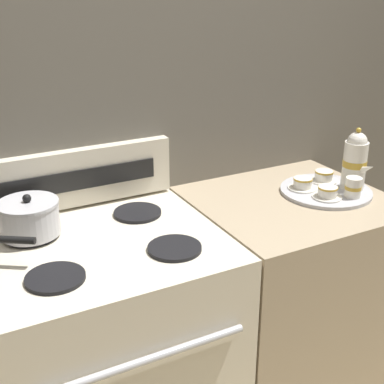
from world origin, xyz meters
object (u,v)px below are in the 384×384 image
at_px(stove, 110,361).
at_px(teapot, 355,161).
at_px(teacup_right, 324,176).
at_px(teacup_left, 303,183).
at_px(creamer_jug, 353,187).
at_px(serving_tray, 326,191).
at_px(saucepan, 29,218).
at_px(teacup_front, 328,192).

bearing_deg(stove, teapot, -2.63).
bearing_deg(teapot, teacup_right, 113.46).
distance_m(teacup_left, teacup_right, 0.13).
distance_m(teapot, creamer_jug, 0.12).
height_order(teacup_left, creamer_jug, creamer_jug).
distance_m(stove, teacup_left, 0.98).
bearing_deg(serving_tray, saucepan, 172.03).
height_order(stove, teapot, teapot).
bearing_deg(teacup_front, serving_tray, 51.47).
bearing_deg(teapot, stove, 177.37).
distance_m(saucepan, teacup_right, 1.16).
distance_m(stove, creamer_jug, 1.09).
bearing_deg(teacup_right, teacup_left, -169.35).
xyz_separation_m(stove, teacup_front, (0.86, -0.08, 0.50)).
distance_m(teacup_left, teacup_front, 0.12).
distance_m(stove, teapot, 1.17).
relative_size(teapot, teacup_left, 2.19).
xyz_separation_m(teapot, teacup_right, (-0.05, 0.11, -0.09)).
height_order(saucepan, teacup_right, saucepan).
bearing_deg(saucepan, teacup_right, -4.06).
relative_size(serving_tray, teacup_right, 3.16).
relative_size(teacup_left, teacup_front, 1.00).
bearing_deg(stove, serving_tray, -0.50).
bearing_deg(teacup_left, serving_tray, -32.05).
relative_size(saucepan, teacup_left, 2.78).
bearing_deg(teapot, teacup_left, 153.60).
bearing_deg(teacup_left, creamer_jug, -53.33).
distance_m(serving_tray, teacup_left, 0.10).
height_order(serving_tray, teapot, teapot).
distance_m(saucepan, serving_tray, 1.12).
xyz_separation_m(saucepan, teacup_front, (1.05, -0.22, -0.03)).
relative_size(teacup_right, creamer_jug, 1.45).
relative_size(teapot, teacup_front, 2.19).
distance_m(teacup_right, teacup_front, 0.17).
bearing_deg(teacup_right, serving_tray, -124.40).
xyz_separation_m(teacup_right, teacup_front, (-0.10, -0.14, 0.00)).
distance_m(teapot, teacup_left, 0.22).
bearing_deg(serving_tray, creamer_jug, -70.83).
xyz_separation_m(teacup_left, teacup_right, (0.13, 0.02, 0.00)).
height_order(teacup_right, creamer_jug, creamer_jug).
relative_size(stove, teapot, 3.87).
xyz_separation_m(serving_tray, teacup_front, (-0.05, -0.07, 0.03)).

